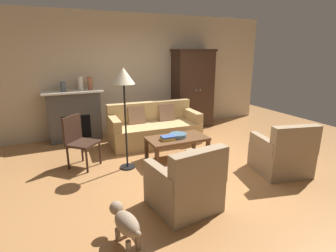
{
  "coord_description": "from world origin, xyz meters",
  "views": [
    {
      "loc": [
        -2.06,
        -3.8,
        1.98
      ],
      "look_at": [
        0.01,
        0.72,
        0.55
      ],
      "focal_mm": 28.51,
      "sensor_mm": 36.0,
      "label": 1
    }
  ],
  "objects_px": {
    "coffee_table": "(177,140)",
    "mantel_vase_terracotta": "(90,83)",
    "fruit_bowl": "(178,135)",
    "armchair_near_right": "(282,155)",
    "armoire": "(193,89)",
    "book_stack": "(168,138)",
    "fireplace": "(75,115)",
    "armchair_near_left": "(186,186)",
    "side_chair_wooden": "(78,138)",
    "floor_lamp": "(124,82)",
    "couch": "(154,129)",
    "mantel_vase_slate": "(63,86)",
    "mantel_vase_cream": "(80,83)",
    "dog": "(125,222)"
  },
  "relations": [
    {
      "from": "dog",
      "to": "book_stack",
      "type": "bearing_deg",
      "value": 53.68
    },
    {
      "from": "fireplace",
      "to": "dog",
      "type": "bearing_deg",
      "value": -88.79
    },
    {
      "from": "mantel_vase_terracotta",
      "to": "armchair_near_left",
      "type": "xyz_separation_m",
      "value": [
        0.57,
        -3.41,
        -0.94
      ]
    },
    {
      "from": "mantel_vase_terracotta",
      "to": "mantel_vase_cream",
      "type": "bearing_deg",
      "value": 180.0
    },
    {
      "from": "armchair_near_right",
      "to": "side_chair_wooden",
      "type": "bearing_deg",
      "value": 150.77
    },
    {
      "from": "floor_lamp",
      "to": "mantel_vase_cream",
      "type": "bearing_deg",
      "value": 103.06
    },
    {
      "from": "fireplace",
      "to": "armchair_near_left",
      "type": "distance_m",
      "value": 3.57
    },
    {
      "from": "book_stack",
      "to": "armchair_near_right",
      "type": "xyz_separation_m",
      "value": [
        1.52,
        -1.19,
        -0.14
      ]
    },
    {
      "from": "book_stack",
      "to": "armchair_near_left",
      "type": "xyz_separation_m",
      "value": [
        -0.41,
        -1.44,
        -0.14
      ]
    },
    {
      "from": "fireplace",
      "to": "armchair_near_right",
      "type": "height_order",
      "value": "fireplace"
    },
    {
      "from": "coffee_table",
      "to": "armchair_near_left",
      "type": "height_order",
      "value": "armchair_near_left"
    },
    {
      "from": "coffee_table",
      "to": "fruit_bowl",
      "type": "height_order",
      "value": "fruit_bowl"
    },
    {
      "from": "mantel_vase_slate",
      "to": "fireplace",
      "type": "bearing_deg",
      "value": 5.69
    },
    {
      "from": "fireplace",
      "to": "coffee_table",
      "type": "distance_m",
      "value": 2.5
    },
    {
      "from": "coffee_table",
      "to": "mantel_vase_terracotta",
      "type": "xyz_separation_m",
      "value": [
        -1.2,
        1.91,
        0.89
      ]
    },
    {
      "from": "fruit_bowl",
      "to": "floor_lamp",
      "type": "xyz_separation_m",
      "value": [
        -0.98,
        -0.0,
        1.02
      ]
    },
    {
      "from": "armchair_near_right",
      "to": "coffee_table",
      "type": "bearing_deg",
      "value": 136.18
    },
    {
      "from": "mantel_vase_cream",
      "to": "dog",
      "type": "xyz_separation_m",
      "value": [
        -0.1,
        -3.72,
        -1.02
      ]
    },
    {
      "from": "armoire",
      "to": "book_stack",
      "type": "distance_m",
      "value": 2.54
    },
    {
      "from": "couch",
      "to": "armchair_near_right",
      "type": "height_order",
      "value": "armchair_near_right"
    },
    {
      "from": "fireplace",
      "to": "couch",
      "type": "height_order",
      "value": "fireplace"
    },
    {
      "from": "armchair_near_left",
      "to": "mantel_vase_terracotta",
      "type": "bearing_deg",
      "value": 99.53
    },
    {
      "from": "coffee_table",
      "to": "mantel_vase_cream",
      "type": "distance_m",
      "value": 2.54
    },
    {
      "from": "book_stack",
      "to": "armchair_near_right",
      "type": "distance_m",
      "value": 1.94
    },
    {
      "from": "coffee_table",
      "to": "floor_lamp",
      "type": "relative_size",
      "value": 0.64
    },
    {
      "from": "armoire",
      "to": "side_chair_wooden",
      "type": "distance_m",
      "value": 3.41
    },
    {
      "from": "armoire",
      "to": "coffee_table",
      "type": "bearing_deg",
      "value": -126.49
    },
    {
      "from": "fireplace",
      "to": "floor_lamp",
      "type": "relative_size",
      "value": 0.74
    },
    {
      "from": "armoire",
      "to": "armchair_near_left",
      "type": "distance_m",
      "value": 3.96
    },
    {
      "from": "couch",
      "to": "fruit_bowl",
      "type": "relative_size",
      "value": 6.21
    },
    {
      "from": "fruit_bowl",
      "to": "couch",
      "type": "bearing_deg",
      "value": 93.79
    },
    {
      "from": "side_chair_wooden",
      "to": "mantel_vase_terracotta",
      "type": "bearing_deg",
      "value": 71.98
    },
    {
      "from": "fruit_bowl",
      "to": "mantel_vase_slate",
      "type": "bearing_deg",
      "value": 133.04
    },
    {
      "from": "couch",
      "to": "book_stack",
      "type": "xyz_separation_m",
      "value": [
        -0.17,
        -1.09,
        0.14
      ]
    },
    {
      "from": "fruit_bowl",
      "to": "dog",
      "type": "distance_m",
      "value": 2.38
    },
    {
      "from": "book_stack",
      "to": "mantel_vase_cream",
      "type": "distance_m",
      "value": 2.44
    },
    {
      "from": "fireplace",
      "to": "dog",
      "type": "xyz_separation_m",
      "value": [
        0.08,
        -3.74,
        -0.32
      ]
    },
    {
      "from": "fireplace",
      "to": "mantel_vase_cream",
      "type": "height_order",
      "value": "mantel_vase_cream"
    },
    {
      "from": "armchair_near_left",
      "to": "side_chair_wooden",
      "type": "distance_m",
      "value": 2.2
    },
    {
      "from": "fireplace",
      "to": "couch",
      "type": "xyz_separation_m",
      "value": [
        1.53,
        -0.9,
        -0.25
      ]
    },
    {
      "from": "fireplace",
      "to": "floor_lamp",
      "type": "distance_m",
      "value": 2.22
    },
    {
      "from": "armoire",
      "to": "armchair_near_left",
      "type": "height_order",
      "value": "armoire"
    },
    {
      "from": "mantel_vase_slate",
      "to": "book_stack",
      "type": "bearing_deg",
      "value": -51.91
    },
    {
      "from": "fruit_bowl",
      "to": "armchair_near_right",
      "type": "relative_size",
      "value": 0.34
    },
    {
      "from": "armchair_near_left",
      "to": "couch",
      "type": "bearing_deg",
      "value": 77.1
    },
    {
      "from": "coffee_table",
      "to": "couch",
      "type": "bearing_deg",
      "value": 92.67
    },
    {
      "from": "mantel_vase_cream",
      "to": "armchair_near_left",
      "type": "xyz_separation_m",
      "value": [
        0.77,
        -3.41,
        -0.95
      ]
    },
    {
      "from": "armoire",
      "to": "couch",
      "type": "distance_m",
      "value": 1.77
    },
    {
      "from": "coffee_table",
      "to": "fruit_bowl",
      "type": "relative_size",
      "value": 3.5
    },
    {
      "from": "fireplace",
      "to": "side_chair_wooden",
      "type": "bearing_deg",
      "value": -93.98
    }
  ]
}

